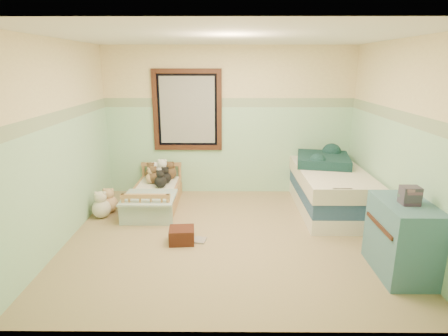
{
  "coord_description": "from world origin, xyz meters",
  "views": [
    {
      "loc": [
        -0.04,
        -4.42,
        2.19
      ],
      "look_at": [
        -0.07,
        0.35,
        0.84
      ],
      "focal_mm": 29.37,
      "sensor_mm": 36.0,
      "label": 1
    }
  ],
  "objects_px": {
    "plush_floor_tan": "(109,204)",
    "dresser": "(402,238)",
    "red_pillow": "(182,235)",
    "plush_floor_cream": "(102,209)",
    "twin_bed_frame": "(328,203)",
    "floor_book": "(197,240)",
    "toddler_bed_frame": "(155,201)"
  },
  "relations": [
    {
      "from": "plush_floor_tan",
      "to": "dresser",
      "type": "distance_m",
      "value": 4.04
    },
    {
      "from": "dresser",
      "to": "red_pillow",
      "type": "xyz_separation_m",
      "value": [
        -2.44,
        0.68,
        -0.31
      ]
    },
    {
      "from": "plush_floor_cream",
      "to": "dresser",
      "type": "relative_size",
      "value": 0.34
    },
    {
      "from": "twin_bed_frame",
      "to": "floor_book",
      "type": "bearing_deg",
      "value": -151.55
    },
    {
      "from": "dresser",
      "to": "red_pillow",
      "type": "distance_m",
      "value": 2.55
    },
    {
      "from": "toddler_bed_frame",
      "to": "floor_book",
      "type": "bearing_deg",
      "value": -57.46
    },
    {
      "from": "plush_floor_cream",
      "to": "plush_floor_tan",
      "type": "relative_size",
      "value": 1.05
    },
    {
      "from": "plush_floor_tan",
      "to": "floor_book",
      "type": "distance_m",
      "value": 1.71
    },
    {
      "from": "twin_bed_frame",
      "to": "dresser",
      "type": "relative_size",
      "value": 2.29
    },
    {
      "from": "toddler_bed_frame",
      "to": "twin_bed_frame",
      "type": "xyz_separation_m",
      "value": [
        2.73,
        -0.11,
        0.02
      ]
    },
    {
      "from": "plush_floor_cream",
      "to": "dresser",
      "type": "height_order",
      "value": "dresser"
    },
    {
      "from": "twin_bed_frame",
      "to": "dresser",
      "type": "height_order",
      "value": "dresser"
    },
    {
      "from": "toddler_bed_frame",
      "to": "red_pillow",
      "type": "xyz_separation_m",
      "value": [
        0.57,
        -1.23,
        0.01
      ]
    },
    {
      "from": "toddler_bed_frame",
      "to": "dresser",
      "type": "distance_m",
      "value": 3.58
    },
    {
      "from": "toddler_bed_frame",
      "to": "dresser",
      "type": "height_order",
      "value": "dresser"
    },
    {
      "from": "toddler_bed_frame",
      "to": "plush_floor_tan",
      "type": "distance_m",
      "value": 0.7
    },
    {
      "from": "red_pillow",
      "to": "dresser",
      "type": "bearing_deg",
      "value": -15.45
    },
    {
      "from": "plush_floor_cream",
      "to": "red_pillow",
      "type": "bearing_deg",
      "value": -31.77
    },
    {
      "from": "plush_floor_tan",
      "to": "floor_book",
      "type": "bearing_deg",
      "value": -33.9
    },
    {
      "from": "plush_floor_tan",
      "to": "twin_bed_frame",
      "type": "xyz_separation_m",
      "value": [
        3.39,
        0.12,
        -0.02
      ]
    },
    {
      "from": "toddler_bed_frame",
      "to": "dresser",
      "type": "bearing_deg",
      "value": -32.29
    },
    {
      "from": "red_pillow",
      "to": "floor_book",
      "type": "xyz_separation_m",
      "value": [
        0.18,
        0.05,
        -0.09
      ]
    },
    {
      "from": "plush_floor_tan",
      "to": "dresser",
      "type": "height_order",
      "value": "dresser"
    },
    {
      "from": "plush_floor_tan",
      "to": "twin_bed_frame",
      "type": "bearing_deg",
      "value": 2.04
    },
    {
      "from": "floor_book",
      "to": "plush_floor_tan",
      "type": "bearing_deg",
      "value": 155.28
    },
    {
      "from": "plush_floor_cream",
      "to": "dresser",
      "type": "xyz_separation_m",
      "value": [
        3.73,
        -1.47,
        0.27
      ]
    },
    {
      "from": "plush_floor_tan",
      "to": "toddler_bed_frame",
      "type": "bearing_deg",
      "value": 19.21
    },
    {
      "from": "plush_floor_tan",
      "to": "twin_bed_frame",
      "type": "height_order",
      "value": "plush_floor_tan"
    },
    {
      "from": "twin_bed_frame",
      "to": "plush_floor_cream",
      "type": "bearing_deg",
      "value": -174.62
    },
    {
      "from": "plush_floor_cream",
      "to": "twin_bed_frame",
      "type": "bearing_deg",
      "value": 5.38
    },
    {
      "from": "dresser",
      "to": "red_pillow",
      "type": "relative_size",
      "value": 2.59
    },
    {
      "from": "toddler_bed_frame",
      "to": "plush_floor_tan",
      "type": "relative_size",
      "value": 5.35
    }
  ]
}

